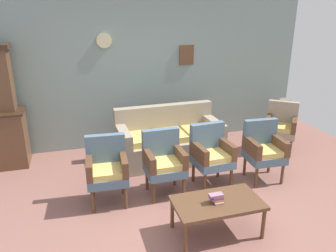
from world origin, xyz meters
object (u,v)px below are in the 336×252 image
Objects in this scene: coffee_table at (217,205)px; floor_vase_by_wall at (283,117)px; armchair_near_cabinet at (211,153)px; floral_couch at (169,141)px; wingback_chair_by_fireplace at (281,125)px; armchair_by_doorway at (107,167)px; book_stack_on_table at (217,198)px; armchair_row_middle at (164,160)px; armchair_near_couch_end at (264,148)px.

floor_vase_by_wall is at bearing 44.04° from coffee_table.
armchair_near_cabinet reaches higher than floor_vase_by_wall.
floral_couch is at bearing 88.83° from coffee_table.
floor_vase_by_wall reaches higher than coffee_table.
wingback_chair_by_fireplace reaches higher than coffee_table.
wingback_chair_by_fireplace is (3.18, 0.80, 0.00)m from armchair_by_doorway.
floral_couch is 10.76× the size of book_stack_on_table.
armchair_by_doorway is 0.78m from armchair_row_middle.
armchair_row_middle is 1.18× the size of floor_vase_by_wall.
armchair_near_couch_end is at bearing 40.05° from coffee_table.
armchair_by_doorway is at bearing 135.97° from book_stack_on_table.
armchair_near_cabinet is 0.82m from armchair_near_couch_end.
armchair_row_middle reaches higher than floor_vase_by_wall.
armchair_by_doorway is at bearing 179.45° from armchair_near_couch_end.
armchair_near_couch_end is (0.82, -0.07, 0.00)m from armchair_near_cabinet.
armchair_row_middle is (0.78, 0.00, 0.00)m from armchair_by_doorway.
armchair_row_middle is at bearing 0.03° from armchair_by_doorway.
floor_vase_by_wall is (2.60, 2.51, 0.00)m from coffee_table.
floral_couch and armchair_by_doorway have the same top height.
floral_couch is 1.96× the size of wingback_chair_by_fireplace.
floor_vase_by_wall is at bearing 21.66° from armchair_by_doorway.
floral_couch is at bearing 138.06° from armchair_near_couch_end.
floor_vase_by_wall reaches higher than book_stack_on_table.
floral_couch and armchair_near_cabinet have the same top height.
coffee_table is at bearing -138.44° from wingback_chair_by_fireplace.
armchair_row_middle is (-0.38, -1.02, 0.17)m from floral_couch.
armchair_by_doorway and armchair_near_cabinet have the same top height.
armchair_by_doorway is 3.28m from wingback_chair_by_fireplace.
armchair_row_middle is at bearing 179.17° from armchair_near_couch_end.
armchair_near_cabinet is at bearing 175.16° from armchair_near_couch_end.
coffee_table is at bearing 41.70° from book_stack_on_table.
armchair_near_couch_end is at bearing -0.83° from armchair_row_middle.
armchair_row_middle is 0.73m from armchair_near_cabinet.
armchair_near_cabinet is 5.49× the size of book_stack_on_table.
armchair_near_cabinet is 1.18× the size of floor_vase_by_wall.
armchair_near_cabinet is 1.00× the size of wingback_chair_by_fireplace.
armchair_near_cabinet is 1.84m from wingback_chair_by_fireplace.
wingback_chair_by_fireplace reaches higher than book_stack_on_table.
wingback_chair_by_fireplace is at bearing 41.56° from book_stack_on_table.
coffee_table is (0.34, -1.04, -0.12)m from armchair_row_middle.
floor_vase_by_wall is (3.71, 1.47, -0.12)m from armchair_by_doorway.
coffee_table is 3.61m from floor_vase_by_wall.
floor_vase_by_wall is (2.93, 1.47, -0.12)m from armchair_row_middle.
armchair_by_doorway is 5.49× the size of book_stack_on_table.
armchair_by_doorway is at bearing -165.92° from wingback_chair_by_fireplace.
wingback_chair_by_fireplace is (1.68, 0.75, 0.00)m from armchair_near_cabinet.
armchair_by_doorway is 1.52m from book_stack_on_table.
armchair_near_couch_end is at bearing -0.55° from armchair_by_doorway.
armchair_near_couch_end reaches higher than book_stack_on_table.
floral_couch and armchair_near_couch_end have the same top height.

